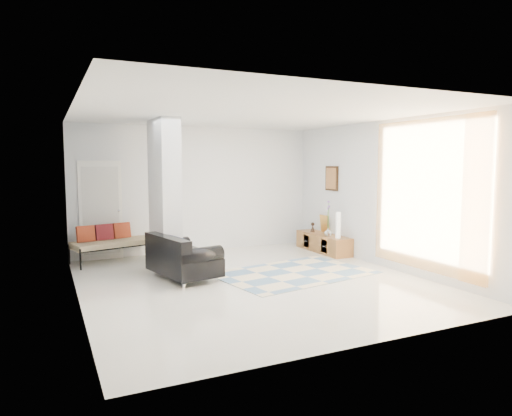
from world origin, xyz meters
name	(u,v)px	position (x,y,z in m)	size (l,w,h in m)	color
floor	(253,281)	(0.00, 0.00, 0.00)	(6.00, 6.00, 0.00)	white
ceiling	(253,113)	(0.00, 0.00, 2.80)	(6.00, 6.00, 0.00)	white
wall_back	(198,189)	(0.00, 3.00, 1.40)	(6.00, 6.00, 0.00)	white
wall_front	(370,218)	(0.00, -3.00, 1.40)	(6.00, 6.00, 0.00)	white
wall_left	(76,205)	(-2.75, 0.00, 1.40)	(6.00, 6.00, 0.00)	white
wall_right	(384,194)	(2.75, 0.00, 1.40)	(6.00, 6.00, 0.00)	white
partition_column	(164,195)	(-1.10, 1.60, 1.40)	(0.35, 1.20, 2.80)	silver
hallway_door	(101,210)	(-2.10, 2.96, 1.02)	(0.85, 0.06, 2.04)	white
curtain	(426,195)	(2.67, -1.15, 1.45)	(2.55, 2.55, 0.00)	#FFA943
wall_art	(332,178)	(2.72, 1.70, 1.65)	(0.04, 0.45, 0.55)	#311D0D
media_console	(323,243)	(2.52, 1.70, 0.21)	(0.45, 1.64, 0.80)	brown
loveseat	(181,258)	(-1.06, 0.69, 0.36)	(1.09, 1.53, 0.76)	silver
daybed	(112,241)	(-1.93, 2.62, 0.42)	(1.73, 1.06, 0.77)	black
area_rug	(294,273)	(0.90, 0.20, 0.01)	(2.71, 1.81, 0.01)	beige
cylinder_lamp	(338,225)	(2.50, 1.11, 0.68)	(0.10, 0.10, 0.55)	beige
bronze_figurine	(313,227)	(2.47, 2.08, 0.51)	(0.11, 0.11, 0.22)	#342217
vase	(328,232)	(2.47, 1.44, 0.49)	(0.17, 0.17, 0.18)	white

